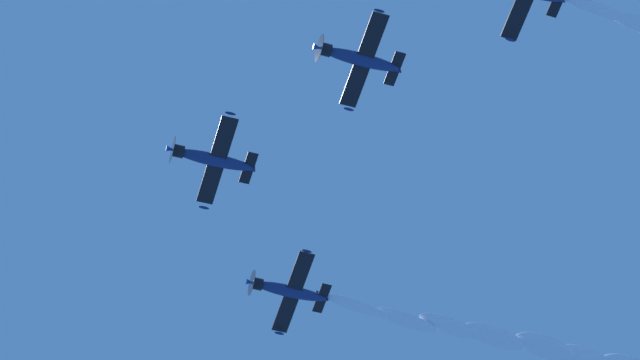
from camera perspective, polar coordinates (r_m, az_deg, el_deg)
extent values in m
ellipsoid|color=navy|center=(93.64, -5.74, 1.09)|extent=(7.30, 1.67, 2.16)
cylinder|color=black|center=(93.24, -7.69, 1.56)|extent=(1.18, 1.34, 1.40)
cone|color=#194CB2|center=(93.17, -8.11, 1.66)|extent=(0.85, 0.65, 0.70)
cylinder|color=#3F3F47|center=(93.19, -8.01, 1.64)|extent=(0.50, 2.84, 2.81)
cube|color=black|center=(93.50, -5.61, 1.03)|extent=(2.12, 9.10, 1.66)
ellipsoid|color=navy|center=(92.52, -4.88, 3.62)|extent=(1.02, 0.34, 0.42)
ellipsoid|color=navy|center=(94.67, -6.31, -1.50)|extent=(1.02, 0.34, 0.42)
cube|color=black|center=(94.18, -3.90, 0.65)|extent=(1.19, 3.28, 0.70)
cube|color=navy|center=(94.71, -3.89, 0.73)|extent=(1.34, 0.36, 1.35)
ellipsoid|color=#1E232D|center=(94.02, -5.95, 1.21)|extent=(1.75, 0.93, 1.00)
ellipsoid|color=navy|center=(91.74, 2.24, 6.54)|extent=(7.30, 1.68, 2.12)
cylinder|color=black|center=(91.00, 0.29, 7.08)|extent=(1.18, 1.33, 1.39)
cone|color=#194CB2|center=(90.86, -0.13, 7.20)|extent=(0.85, 0.65, 0.70)
cylinder|color=#3F3F47|center=(90.89, -0.04, 7.17)|extent=(0.49, 2.83, 2.80)
cube|color=black|center=(91.62, 2.39, 6.49)|extent=(2.12, 9.10, 1.60)
ellipsoid|color=navy|center=(91.21, 3.23, 9.15)|extent=(1.02, 0.34, 0.41)
ellipsoid|color=navy|center=(92.25, 1.57, 3.85)|extent=(1.02, 0.34, 0.41)
cube|color=black|center=(92.61, 4.07, 6.03)|extent=(1.19, 3.28, 0.68)
cube|color=navy|center=(93.15, 4.03, 6.09)|extent=(1.33, 0.36, 1.34)
ellipsoid|color=#1E232D|center=(92.10, 2.00, 6.64)|extent=(1.74, 0.93, 0.99)
ellipsoid|color=navy|center=(100.06, -1.61, -6.06)|extent=(7.30, 1.68, 1.94)
cylinder|color=black|center=(99.40, -3.43, -5.64)|extent=(1.17, 1.26, 1.30)
cone|color=#194CB2|center=(99.27, -3.82, -5.55)|extent=(0.85, 0.62, 0.65)
cylinder|color=#3F3F47|center=(99.30, -3.73, -5.57)|extent=(0.46, 2.66, 2.63)
cube|color=black|center=(99.95, -1.48, -6.13)|extent=(2.12, 9.18, 0.88)
ellipsoid|color=navy|center=(98.20, -0.72, -3.87)|extent=(1.01, 0.33, 0.38)
ellipsoid|color=navy|center=(101.86, -2.22, -8.30)|extent=(1.01, 0.33, 0.38)
cube|color=black|center=(100.84, 0.10, -6.43)|extent=(1.19, 3.31, 0.42)
cube|color=navy|center=(101.33, 0.10, -6.30)|extent=(1.32, 0.28, 1.33)
ellipsoid|color=#1E232D|center=(100.38, -1.82, -5.90)|extent=(1.74, 0.90, 0.92)
ellipsoid|color=navy|center=(93.04, 10.27, 7.49)|extent=(1.02, 0.34, 0.40)
ellipsoid|color=white|center=(101.46, 1.98, -6.83)|extent=(6.53, 1.49, 1.70)
ellipsoid|color=white|center=(103.14, 4.64, -7.56)|extent=(6.58, 1.79, 2.01)
ellipsoid|color=white|center=(104.69, 7.05, -7.87)|extent=(6.63, 2.10, 2.31)
ellipsoid|color=white|center=(106.26, 9.40, -8.35)|extent=(6.68, 2.41, 2.62)
ellipsoid|color=white|center=(108.58, 12.10, -8.84)|extent=(6.73, 2.71, 2.92)
ellipsoid|color=white|center=(110.95, 14.13, -9.44)|extent=(6.78, 3.02, 3.22)
ellipsoid|color=white|center=(95.28, 14.71, 8.98)|extent=(6.53, 1.49, 1.70)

